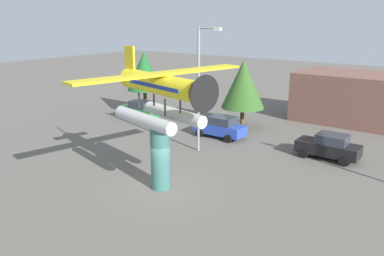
# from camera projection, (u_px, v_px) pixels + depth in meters

# --- Properties ---
(ground_plane) EXTENTS (140.00, 140.00, 0.00)m
(ground_plane) POSITION_uv_depth(u_px,v_px,m) (161.00, 188.00, 22.49)
(ground_plane) COLOR #605B54
(display_pedestal) EXTENTS (1.10, 1.10, 3.84)m
(display_pedestal) POSITION_uv_depth(u_px,v_px,m) (160.00, 156.00, 21.97)
(display_pedestal) COLOR #386B66
(display_pedestal) RESTS_ON ground
(floatplane_monument) EXTENTS (7.17, 10.37, 4.00)m
(floatplane_monument) POSITION_uv_depth(u_px,v_px,m) (160.00, 93.00, 20.90)
(floatplane_monument) COLOR silver
(floatplane_monument) RESTS_ON display_pedestal
(car_near_green) EXTENTS (4.20, 2.02, 1.76)m
(car_near_green) POSITION_uv_depth(u_px,v_px,m) (140.00, 110.00, 37.61)
(car_near_green) COLOR #237A38
(car_near_green) RESTS_ON ground
(car_mid_blue) EXTENTS (4.20, 2.02, 1.76)m
(car_mid_blue) POSITION_uv_depth(u_px,v_px,m) (220.00, 127.00, 31.74)
(car_mid_blue) COLOR #2847B7
(car_mid_blue) RESTS_ON ground
(car_far_black) EXTENTS (4.20, 2.02, 1.76)m
(car_far_black) POSITION_uv_depth(u_px,v_px,m) (329.00, 146.00, 26.92)
(car_far_black) COLOR black
(car_far_black) RESTS_ON ground
(streetlight_primary) EXTENTS (1.84, 0.28, 8.83)m
(streetlight_primary) POSITION_uv_depth(u_px,v_px,m) (201.00, 82.00, 27.33)
(streetlight_primary) COLOR gray
(streetlight_primary) RESTS_ON ground
(storefront_building) EXTENTS (11.62, 6.45, 4.50)m
(storefront_building) POSITION_uv_depth(u_px,v_px,m) (363.00, 99.00, 35.86)
(storefront_building) COLOR brown
(storefront_building) RESTS_ON ground
(tree_west) EXTENTS (3.43, 3.43, 6.22)m
(tree_west) POSITION_uv_depth(u_px,v_px,m) (144.00, 71.00, 38.84)
(tree_west) COLOR brown
(tree_west) RESTS_ON ground
(tree_east) EXTENTS (3.79, 3.79, 5.95)m
(tree_east) POSITION_uv_depth(u_px,v_px,m) (243.00, 84.00, 34.08)
(tree_east) COLOR brown
(tree_east) RESTS_ON ground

